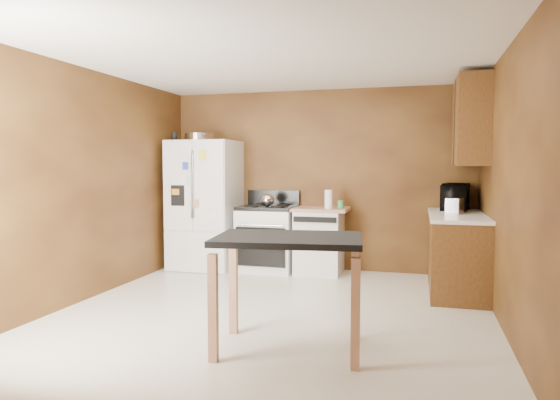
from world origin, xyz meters
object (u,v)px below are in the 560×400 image
at_px(green_canister, 340,204).
at_px(refrigerator, 205,205).
at_px(microwave, 455,198).
at_px(toaster, 455,206).
at_px(gas_range, 268,237).
at_px(dishwasher, 319,240).
at_px(island, 288,255).
at_px(pen_cup, 174,137).
at_px(paper_towel, 329,199).
at_px(kettle, 267,200).
at_px(roasting_pan, 200,137).

bearing_deg(green_canister, refrigerator, -176.70).
bearing_deg(microwave, toaster, -173.83).
height_order(microwave, gas_range, microwave).
xyz_separation_m(dishwasher, island, (0.31, -2.83, 0.31)).
bearing_deg(island, toaster, 59.75).
distance_m(pen_cup, green_canister, 2.52).
bearing_deg(paper_towel, pen_cup, -179.13).
xyz_separation_m(toaster, island, (-1.38, -2.36, -0.23)).
relative_size(toaster, refrigerator, 0.14).
xyz_separation_m(kettle, refrigerator, (-0.94, 0.05, -0.09)).
xyz_separation_m(kettle, paper_towel, (0.83, 0.03, 0.02)).
bearing_deg(dishwasher, roasting_pan, -177.52).
height_order(pen_cup, green_canister, pen_cup).
relative_size(pen_cup, island, 0.10).
relative_size(green_canister, refrigerator, 0.06).
distance_m(roasting_pan, toaster, 3.52).
bearing_deg(kettle, refrigerator, 176.92).
bearing_deg(paper_towel, roasting_pan, 178.86).
height_order(pen_cup, microwave, pen_cup).
xyz_separation_m(paper_towel, toaster, (1.54, -0.36, -0.02)).
bearing_deg(kettle, roasting_pan, 176.51).
xyz_separation_m(pen_cup, microwave, (3.79, 0.15, -0.81)).
xyz_separation_m(toaster, gas_range, (-2.41, 0.45, -0.53)).
distance_m(roasting_pan, dishwasher, 2.21).
height_order(paper_towel, green_canister, paper_towel).
bearing_deg(paper_towel, dishwasher, 142.39).
bearing_deg(gas_range, refrigerator, -176.19).
relative_size(microwave, island, 0.44).
bearing_deg(refrigerator, roasting_pan, 171.28).
bearing_deg(gas_range, toaster, -10.57).
distance_m(microwave, dishwasher, 1.82).
height_order(pen_cup, paper_towel, pen_cup).
bearing_deg(toaster, gas_range, -172.13).
relative_size(green_canister, island, 0.08).
xyz_separation_m(refrigerator, gas_range, (0.91, 0.06, -0.44)).
distance_m(kettle, refrigerator, 0.95).
height_order(green_canister, refrigerator, refrigerator).
height_order(pen_cup, island, pen_cup).
bearing_deg(island, gas_range, 110.16).
distance_m(kettle, gas_range, 0.54).
height_order(kettle, gas_range, gas_range).
bearing_deg(green_canister, dishwasher, -174.83).
bearing_deg(paper_towel, kettle, -178.28).
height_order(green_canister, gas_range, gas_range).
xyz_separation_m(microwave, island, (-1.41, -2.84, -0.29)).
relative_size(gas_range, dishwasher, 1.24).
distance_m(paper_towel, island, 2.74).
relative_size(paper_towel, island, 0.20).
height_order(roasting_pan, paper_towel, roasting_pan).
bearing_deg(roasting_pan, refrigerator, -8.72).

